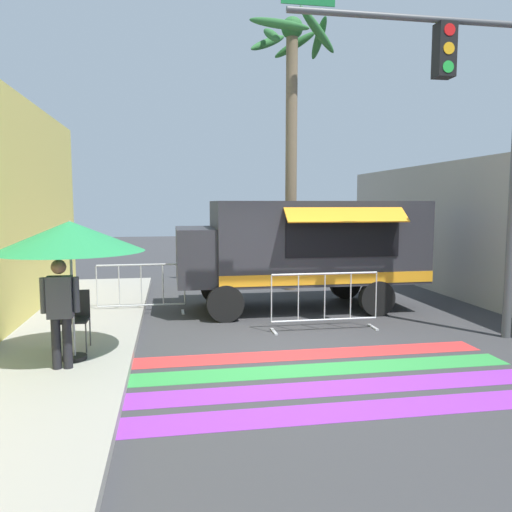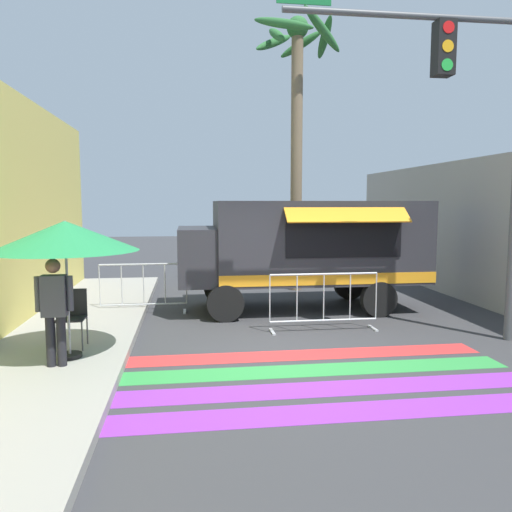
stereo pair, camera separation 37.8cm
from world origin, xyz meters
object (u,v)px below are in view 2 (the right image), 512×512
(traffic_signal_pole, at_px, (474,111))
(barricade_front, at_px, (324,302))
(patio_umbrella, at_px, (65,236))
(palm_tree, at_px, (297,100))
(barricade_side, at_px, (144,289))
(food_truck, at_px, (300,244))
(folding_chair, at_px, (72,312))
(vendor_person, at_px, (55,306))

(traffic_signal_pole, xyz_separation_m, barricade_front, (-2.31, 1.10, -3.51))
(patio_umbrella, distance_m, palm_tree, 8.60)
(barricade_side, bearing_deg, food_truck, -0.35)
(folding_chair, bearing_deg, palm_tree, 65.92)
(folding_chair, xyz_separation_m, barricade_side, (0.88, 3.03, -0.15))
(barricade_side, xyz_separation_m, palm_tree, (4.07, 2.59, 4.78))
(food_truck, distance_m, barricade_front, 2.25)
(folding_chair, bearing_deg, barricade_side, 91.06)
(barricade_side, bearing_deg, traffic_signal_pole, -28.05)
(food_truck, distance_m, palm_tree, 4.65)
(palm_tree, bearing_deg, barricade_side, -147.48)
(vendor_person, xyz_separation_m, barricade_side, (0.89, 4.04, -0.46))
(folding_chair, height_order, vendor_person, vendor_person)
(patio_umbrella, distance_m, barricade_front, 4.91)
(traffic_signal_pole, distance_m, folding_chair, 7.60)
(vendor_person, xyz_separation_m, palm_tree, (4.96, 6.64, 4.32))
(barricade_front, bearing_deg, traffic_signal_pole, -25.48)
(folding_chair, distance_m, barricade_front, 4.61)
(traffic_signal_pole, xyz_separation_m, folding_chair, (-6.81, 0.13, -3.36))
(barricade_side, relative_size, palm_tree, 0.26)
(food_truck, relative_size, vendor_person, 3.60)
(folding_chair, bearing_deg, barricade_front, 29.43)
(barricade_side, bearing_deg, patio_umbrella, -102.31)
(vendor_person, height_order, palm_tree, palm_tree)
(vendor_person, relative_size, palm_tree, 0.21)
(barricade_front, relative_size, barricade_side, 1.11)
(vendor_person, bearing_deg, barricade_front, 38.39)
(traffic_signal_pole, relative_size, patio_umbrella, 2.76)
(palm_tree, bearing_deg, food_truck, -100.31)
(food_truck, relative_size, patio_umbrella, 2.61)
(patio_umbrella, bearing_deg, vendor_person, -103.43)
(food_truck, relative_size, traffic_signal_pole, 0.95)
(traffic_signal_pole, distance_m, barricade_side, 7.58)
(folding_chair, bearing_deg, patio_umbrella, -64.94)
(vendor_person, distance_m, barricade_side, 4.17)
(traffic_signal_pole, xyz_separation_m, vendor_person, (-6.82, -0.88, -3.05))
(patio_umbrella, bearing_deg, folding_chair, 97.77)
(traffic_signal_pole, relative_size, barricade_front, 2.76)
(barricade_front, height_order, palm_tree, palm_tree)
(barricade_side, distance_m, palm_tree, 6.79)
(barricade_front, distance_m, barricade_side, 4.17)
(food_truck, distance_m, patio_umbrella, 5.72)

